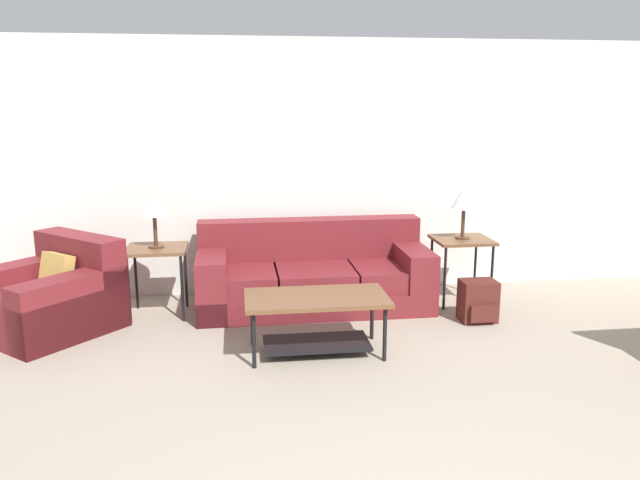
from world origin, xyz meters
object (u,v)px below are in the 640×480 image
Objects in this scene: side_table_right at (462,245)px; table_lamp_right at (464,199)px; table_lamp_left at (154,205)px; backpack at (478,301)px; coffee_table at (316,311)px; side_table_left at (157,255)px; armchair at (51,298)px; couch at (313,277)px.

table_lamp_right is (0.00, 0.00, 0.46)m from side_table_right.
table_lamp_left reaches higher than backpack.
backpack is (-0.03, -0.56, -0.40)m from side_table_right.
table_lamp_left is (-1.36, 1.10, 0.70)m from coffee_table.
side_table_left is at bearing -80.54° from table_lamp_left.
side_table_left is 0.46m from table_lamp_left.
table_lamp_left reaches higher than coffee_table.
side_table_right is (3.84, 0.27, 0.30)m from armchair.
table_lamp_right is (1.47, -0.07, 0.75)m from couch.
armchair is 3.92m from table_lamp_right.
table_lamp_right reaches higher than backpack.
table_lamp_left reaches higher than couch.
couch is 3.42× the size of side_table_right.
armchair is at bearing -162.91° from table_lamp_left.
armchair is at bearing 175.69° from backpack.
side_table_left is at bearing -177.10° from couch.
table_lamp_left is at bearing 180.00° from table_lamp_right.
table_lamp_left reaches higher than side_table_left.
backpack is (1.56, 0.54, -0.16)m from coffee_table.
armchair is 2.17× the size of side_table_right.
couch is at bearing 156.23° from backpack.
side_table_left is at bearing 140.86° from coffee_table.
side_table_left is 3.00m from backpack.
side_table_right is at bearing 0.00° from side_table_left.
couch reaches higher than armchair.
side_table_left is at bearing -180.00° from table_lamp_right.
table_lamp_left is 1.36× the size of backpack.
side_table_left is (0.89, 0.27, 0.30)m from armchair.
table_lamp_right is at bearing 0.00° from table_lamp_left.
table_lamp_left is at bearing 140.86° from coffee_table.
side_table_left is at bearing 180.00° from side_table_right.
coffee_table is at bearing -145.27° from table_lamp_right.
side_table_left is 2.95m from side_table_right.
couch is 1.66m from table_lamp_left.
coffee_table is 2.18× the size of table_lamp_right.
table_lamp_left is (0.89, 0.27, 0.76)m from armchair.
table_lamp_right reaches higher than armchair.
couch is 1.58m from backpack.
table_lamp_left is 3.09m from backpack.
couch reaches higher than backpack.
backpack is at bearing -4.31° from armchair.
armchair is at bearing -175.91° from side_table_right.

